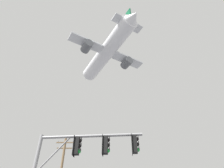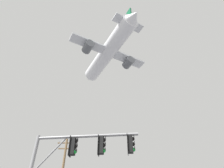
% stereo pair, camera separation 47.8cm
% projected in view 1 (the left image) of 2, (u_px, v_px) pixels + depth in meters
% --- Properties ---
extents(signal_pole_near, '(5.62, 0.80, 5.89)m').
position_uv_depth(signal_pole_near, '(79.00, 159.00, 9.79)').
color(signal_pole_near, gray).
rests_on(signal_pole_near, ground).
extents(airplane, '(16.76, 21.70, 6.39)m').
position_uv_depth(airplane, '(107.00, 52.00, 43.78)').
color(airplane, white).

